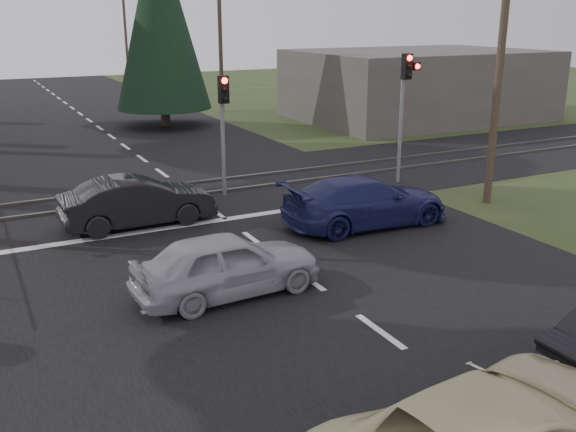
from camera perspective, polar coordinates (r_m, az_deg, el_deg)
ground at (r=13.01m, az=8.21°, el=-10.15°), size 120.00×120.00×0.00m
road at (r=21.34m, az=-7.35°, el=1.01°), size 14.00×100.00×0.01m
rail_corridor at (r=23.17m, az=-9.05°, el=2.25°), size 120.00×8.00×0.01m
stop_line at (r=19.73m, az=-5.56°, el=-0.28°), size 13.00×0.35×0.00m
rail_near at (r=22.42m, az=-8.41°, el=1.89°), size 120.00×0.12×0.10m
rail_far at (r=23.90m, az=-9.66°, el=2.79°), size 120.00×0.12×0.10m
traffic_signal_right at (r=23.81m, az=10.41°, el=10.71°), size 0.68×0.48×4.70m
traffic_signal_center at (r=21.71m, az=-5.75°, el=8.92°), size 0.32×0.48×4.10m
utility_pole_near at (r=21.71m, az=18.37°, el=13.25°), size 1.80×0.26×9.00m
utility_pole_mid at (r=42.22m, az=-6.05°, el=15.62°), size 1.80×0.26×9.00m
utility_pole_far at (r=66.13m, az=-14.27°, el=15.82°), size 1.80×0.26×9.00m
conifer_tree at (r=36.80m, az=-11.33°, el=17.11°), size 5.20×5.20×11.00m
building_right at (r=40.17m, az=11.45°, el=11.39°), size 14.00×10.00×4.00m
silver_car at (r=14.27m, az=-5.46°, el=-4.30°), size 4.31×1.93×1.44m
blue_sedan at (r=19.03m, az=6.92°, el=1.29°), size 5.15×2.25×1.47m
dark_car_far at (r=19.38m, az=-13.19°, el=1.23°), size 4.47×1.63×1.46m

